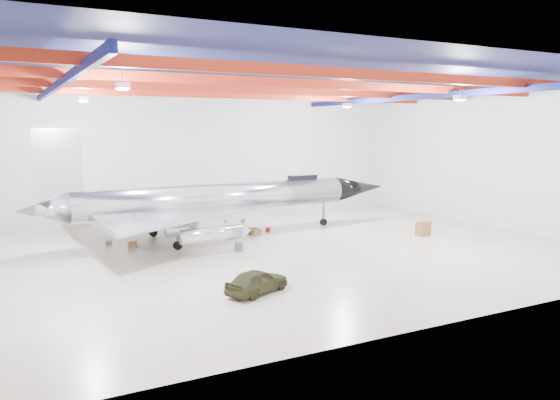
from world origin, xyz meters
TOP-DOWN VIEW (x-y plane):
  - floor at (0.00, 0.00)m, footprint 40.00×40.00m
  - wall_back at (0.00, 15.00)m, footprint 40.00×0.00m
  - wall_right at (20.00, 0.00)m, footprint 0.00×30.00m
  - ceiling at (0.00, 0.00)m, footprint 40.00×40.00m
  - ceiling_structure at (0.00, 0.00)m, footprint 39.50×29.50m
  - jet_aircraft at (-1.03, 6.05)m, footprint 28.89×17.35m
  - jeep at (-4.37, -7.71)m, footprint 3.75×2.69m
  - desk at (12.53, -0.46)m, footprint 1.22×0.74m
  - crate_ply at (-7.40, 5.37)m, footprint 0.64×0.58m
  - toolbox_red at (-0.73, 7.51)m, footprint 0.45×0.39m
  - engine_drum at (-1.51, 1.19)m, footprint 0.66×0.66m
  - parts_bin at (1.70, 5.48)m, footprint 0.71×0.61m
  - crate_small at (-8.64, 7.04)m, footprint 0.40×0.32m
  - tool_chest at (3.02, 6.14)m, footprint 0.40×0.40m
  - oil_barrel at (1.71, 6.11)m, footprint 0.70×0.59m
  - spares_box at (2.98, 10.85)m, footprint 0.35×0.35m

SIDE VIEW (x-z plane):
  - floor at x=0.00m, z-range 0.00..0.00m
  - crate_small at x=-8.64m, z-range 0.00..0.27m
  - toolbox_red at x=-0.73m, z-range 0.00..0.27m
  - spares_box at x=2.98m, z-range 0.00..0.31m
  - tool_chest at x=3.02m, z-range 0.00..0.35m
  - crate_ply at x=-7.40m, z-range 0.00..0.37m
  - oil_barrel at x=1.71m, z-range 0.00..0.44m
  - parts_bin at x=1.70m, z-range 0.00..0.45m
  - engine_drum at x=-1.51m, z-range 0.00..0.49m
  - desk at x=12.53m, z-range 0.00..1.05m
  - jeep at x=-4.37m, z-range 0.00..1.19m
  - jet_aircraft at x=-1.03m, z-range -1.35..6.52m
  - wall_back at x=0.00m, z-range -14.50..25.50m
  - wall_right at x=20.00m, z-range -9.50..20.50m
  - ceiling_structure at x=0.00m, z-range 9.79..10.86m
  - ceiling at x=0.00m, z-range 11.00..11.00m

